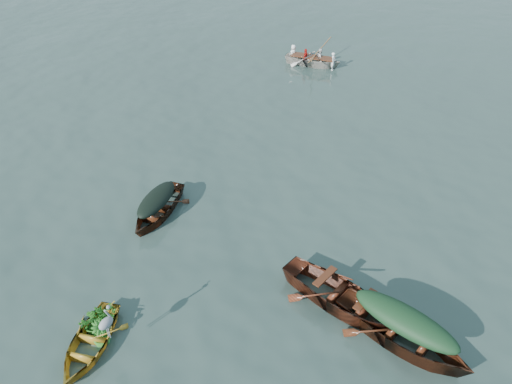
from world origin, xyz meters
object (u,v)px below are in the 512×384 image
yellow_dinghy (91,348)px  heron (107,327)px  open_wooden_boat (342,307)px  dark_covered_boat (159,215)px  rowed_boat (312,66)px  green_tarp_boat (399,343)px

yellow_dinghy → heron: heron is taller
yellow_dinghy → heron: bearing=5.2°
yellow_dinghy → open_wooden_boat: bearing=23.6°
yellow_dinghy → dark_covered_boat: bearing=93.0°
dark_covered_boat → heron: bearing=-73.1°
dark_covered_boat → rowed_boat: 13.61m
open_wooden_boat → rowed_boat: open_wooden_boat is taller
green_tarp_boat → heron: size_ratio=5.13×
dark_covered_boat → heron: (2.47, -4.45, 0.84)m
yellow_dinghy → dark_covered_boat: (-1.97, 4.68, 0.00)m
green_tarp_boat → heron: 6.81m
yellow_dinghy → heron: 1.01m
green_tarp_boat → heron: heron is taller
yellow_dinghy → rowed_boat: (-3.34, 18.22, 0.00)m
green_tarp_boat → open_wooden_boat: open_wooden_boat is taller
rowed_boat → heron: heron is taller
rowed_boat → green_tarp_boat: bearing=-156.6°
dark_covered_boat → heron: 5.16m
open_wooden_boat → heron: 5.75m
rowed_boat → heron: (3.84, -17.98, 0.84)m
open_wooden_boat → rowed_boat: size_ratio=1.20×
dark_covered_boat → open_wooden_boat: size_ratio=0.74×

